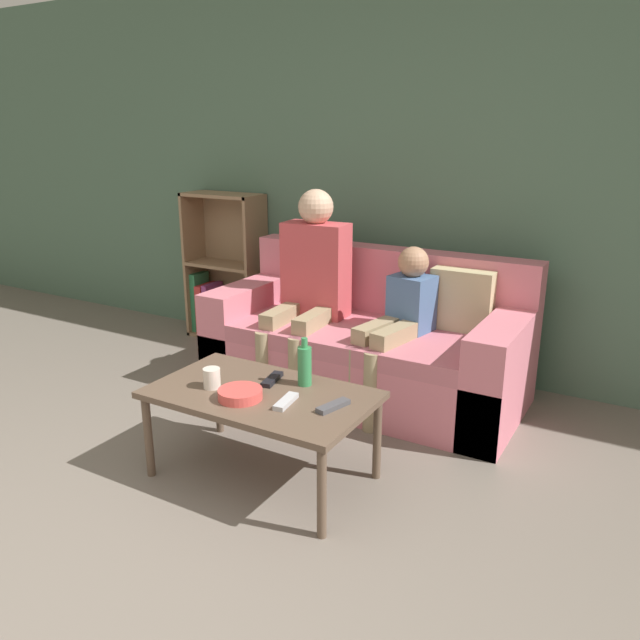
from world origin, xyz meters
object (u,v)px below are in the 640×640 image
Objects in this scene: coffee_table at (261,400)px; tv_remote_0 at (272,379)px; tv_remote_2 at (333,406)px; bottle at (305,365)px; bookshelf at (225,284)px; person_child at (397,319)px; cup_near at (212,378)px; couch at (368,348)px; tv_remote_1 at (286,402)px; snack_bowl at (240,394)px; person_adult at (311,276)px.

tv_remote_0 reaches higher than coffee_table.
tv_remote_2 is 0.76× the size of bottle.
person_child is at bearing -18.78° from bookshelf.
person_child is at bearing 113.39° from tv_remote_2.
bookshelf is at bearing 126.66° from cup_near.
coffee_table is at bearing -127.30° from bottle.
tv_remote_0 is (1.44, -1.46, 0.03)m from bookshelf.
couch is 1.68× the size of bookshelf.
couch is 8.16× the size of bottle.
cup_near reaches higher than tv_remote_2.
tv_remote_2 is at bearing 9.64° from tv_remote_1.
bookshelf reaches higher than person_child.
bottle reaches higher than snack_bowl.
person_child is at bearing -28.69° from couch.
tv_remote_0 is (0.20, 0.20, -0.04)m from cup_near.
couch is 2.00× the size of person_child.
cup_near is at bearing -53.34° from bookshelf.
person_adult is (-0.37, 1.07, 0.33)m from coffee_table.
snack_bowl is 0.86× the size of bottle.
snack_bowl is (-0.03, -1.25, 0.16)m from couch.
bookshelf is 0.91× the size of person_adult.
bookshelf is 11.90× the size of cup_near.
tv_remote_1 is at bearing -16.73° from coffee_table.
person_child is 5.39× the size of tv_remote_0.
cup_near is at bearing -145.50° from bottle.
snack_bowl is at bearing -92.67° from person_child.
tv_remote_2 is 0.43m from snack_bowl.
couch is 1.03m from tv_remote_0.
tv_remote_2 is at bearing -57.57° from person_adult.
tv_remote_1 and tv_remote_2 have the same top height.
person_adult is 7.03× the size of tv_remote_2.
couch is at bearing 97.92° from bottle.
snack_bowl is at bearing -91.48° from couch.
person_adult is at bearing -25.36° from bookshelf.
couch reaches higher than cup_near.
person_child is 0.93m from tv_remote_0.
person_child is 10.04× the size of cup_near.
bookshelf is 2.07m from cup_near.
cup_near is 0.54× the size of tv_remote_0.
snack_bowl reaches higher than tv_remote_1.
person_adult is 0.64m from person_child.
bottle is at bearing -82.08° from couch.
tv_remote_1 is 0.21m from tv_remote_2.
couch is at bearing 90.21° from coffee_table.
person_adult is at bearing 109.21° from coffee_table.
bottle is at bearing 4.72° from tv_remote_0.
bottle is (-0.04, 0.22, 0.09)m from tv_remote_1.
person_child is (1.70, -0.58, 0.13)m from bookshelf.
tv_remote_1 is (1.63, -1.64, 0.03)m from bookshelf.
coffee_table is 0.14m from tv_remote_0.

